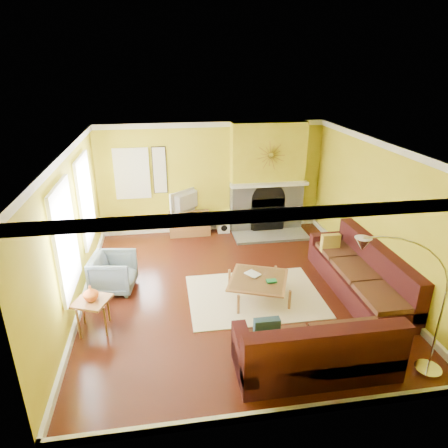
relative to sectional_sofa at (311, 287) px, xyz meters
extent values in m
cube|color=#531F11|center=(-1.20, 0.85, -0.46)|extent=(5.50, 6.00, 0.02)
cube|color=white|center=(-1.20, 0.85, 2.26)|extent=(5.50, 6.00, 0.02)
cube|color=gold|center=(-1.20, 3.86, 0.90)|extent=(5.50, 0.02, 2.70)
cube|color=gold|center=(-1.20, -2.16, 0.90)|extent=(5.50, 0.02, 2.70)
cube|color=gold|center=(-3.96, 0.85, 0.90)|extent=(0.02, 6.00, 2.70)
cube|color=gold|center=(1.56, 0.85, 0.90)|extent=(0.02, 6.00, 2.70)
cube|color=white|center=(-3.92, 2.15, 1.05)|extent=(0.06, 1.22, 1.72)
cube|color=white|center=(-3.92, 0.25, 1.05)|extent=(0.06, 1.22, 1.72)
cube|color=white|center=(-3.10, 3.81, 1.10)|extent=(0.82, 0.06, 1.22)
cube|color=white|center=(-2.45, 3.82, 1.15)|extent=(0.34, 0.04, 1.14)
cube|color=white|center=(0.15, 3.41, 0.80)|extent=(1.92, 0.22, 0.08)
cube|color=gray|center=(0.15, 3.10, -0.42)|extent=(1.80, 0.70, 0.06)
cube|color=beige|center=(-0.85, 0.55, -0.44)|extent=(2.40, 1.80, 0.02)
cube|color=#905F34|center=(-1.80, 3.60, -0.17)|extent=(1.00, 0.45, 0.55)
imported|color=black|center=(-1.80, 3.60, 0.39)|extent=(0.86, 0.78, 0.59)
cube|color=white|center=(-0.95, 3.63, -0.30)|extent=(0.30, 0.30, 0.30)
imported|color=slate|center=(-3.40, 1.20, -0.10)|extent=(0.89, 0.87, 0.71)
imported|color=orange|center=(-3.60, 0.00, 0.22)|extent=(0.30, 0.30, 0.25)
imported|color=white|center=(-0.95, 0.60, -0.04)|extent=(0.32, 0.33, 0.03)
camera|label=1|loc=(-2.39, -5.57, 3.56)|focal=32.00mm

